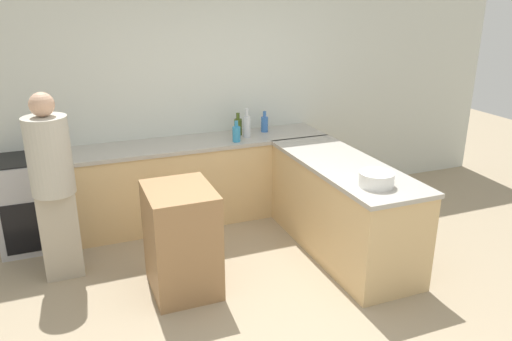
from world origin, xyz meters
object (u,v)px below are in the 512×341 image
at_px(range_oven, 35,202).
at_px(water_bottle_blue, 265,124).
at_px(person_by_range, 53,182).
at_px(island_table, 182,240).
at_px(vinegar_bottle_clear, 247,126).
at_px(mixing_bowl, 376,179).
at_px(dish_soap_bottle, 236,133).
at_px(olive_oil_bottle, 238,126).

bearing_deg(range_oven, water_bottle_blue, 1.99).
xyz_separation_m(water_bottle_blue, person_by_range, (-2.27, -0.82, -0.10)).
height_order(water_bottle_blue, person_by_range, person_by_range).
relative_size(island_table, vinegar_bottle_clear, 2.87).
bearing_deg(vinegar_bottle_clear, mixing_bowl, -75.12).
xyz_separation_m(range_oven, dish_soap_bottle, (2.05, -0.17, 0.54)).
distance_m(water_bottle_blue, dish_soap_bottle, 0.50).
xyz_separation_m(island_table, vinegar_bottle_clear, (1.07, 1.27, 0.57)).
height_order(range_oven, vinegar_bottle_clear, vinegar_bottle_clear).
bearing_deg(range_oven, person_by_range, -73.89).
relative_size(mixing_bowl, water_bottle_blue, 1.21).
distance_m(island_table, mixing_bowl, 1.69).
xyz_separation_m(mixing_bowl, vinegar_bottle_clear, (-0.47, 1.77, 0.07)).
height_order(range_oven, water_bottle_blue, water_bottle_blue).
relative_size(island_table, olive_oil_bottle, 3.66).
height_order(range_oven, person_by_range, person_by_range).
distance_m(range_oven, dish_soap_bottle, 2.13).
xyz_separation_m(dish_soap_bottle, vinegar_bottle_clear, (0.17, 0.12, 0.04)).
bearing_deg(olive_oil_bottle, mixing_bowl, -74.43).
relative_size(mixing_bowl, dish_soap_bottle, 1.27).
relative_size(range_oven, water_bottle_blue, 3.84).
height_order(dish_soap_bottle, olive_oil_bottle, olive_oil_bottle).
xyz_separation_m(island_table, mixing_bowl, (1.54, -0.50, 0.50)).
bearing_deg(vinegar_bottle_clear, island_table, -129.94).
bearing_deg(dish_soap_bottle, island_table, -128.07).
relative_size(island_table, person_by_range, 0.55).
distance_m(water_bottle_blue, person_by_range, 2.42).
height_order(mixing_bowl, olive_oil_bottle, olive_oil_bottle).
distance_m(dish_soap_bottle, person_by_range, 1.93).
bearing_deg(person_by_range, olive_oil_bottle, 22.45).
height_order(island_table, person_by_range, person_by_range).
height_order(island_table, vinegar_bottle_clear, vinegar_bottle_clear).
bearing_deg(person_by_range, dish_soap_bottle, 16.81).
bearing_deg(olive_oil_bottle, dish_soap_bottle, -113.35).
bearing_deg(island_table, vinegar_bottle_clear, 50.06).
bearing_deg(island_table, person_by_range, 147.78).
bearing_deg(water_bottle_blue, mixing_bowl, -83.92).
bearing_deg(mixing_bowl, island_table, 162.02).
xyz_separation_m(water_bottle_blue, olive_oil_bottle, (-0.33, -0.01, 0.00)).
bearing_deg(dish_soap_bottle, mixing_bowl, -68.90).
distance_m(vinegar_bottle_clear, person_by_range, 2.12).
bearing_deg(person_by_range, vinegar_bottle_clear, 18.70).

